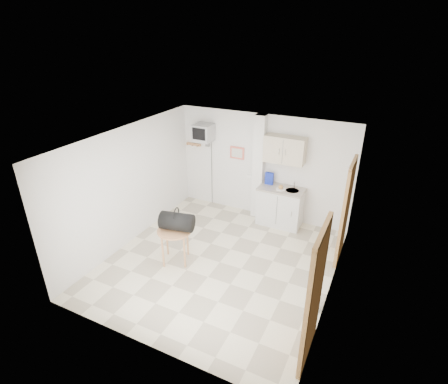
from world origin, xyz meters
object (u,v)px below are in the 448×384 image
at_px(crt_television, 203,133).
at_px(water_bottle, 315,302).
at_px(duffel_bag, 177,221).
at_px(round_table, 175,234).

xyz_separation_m(crt_television, water_bottle, (3.43, -2.50, -1.77)).
distance_m(crt_television, water_bottle, 4.60).
bearing_deg(duffel_bag, crt_television, 95.20).
height_order(crt_television, round_table, crt_television).
distance_m(duffel_bag, water_bottle, 2.85).
height_order(round_table, duffel_bag, duffel_bag).
height_order(crt_television, duffel_bag, crt_television).
xyz_separation_m(crt_television, round_table, (0.64, -2.35, -1.31)).
xyz_separation_m(duffel_bag, water_bottle, (2.75, -0.19, -0.72)).
relative_size(crt_television, duffel_bag, 3.12).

